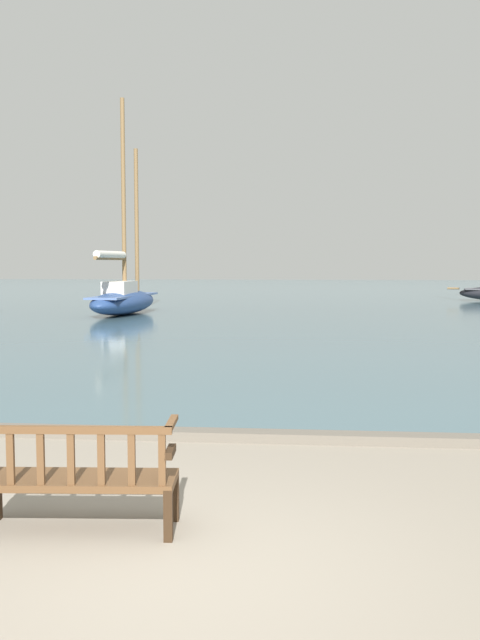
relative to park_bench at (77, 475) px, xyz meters
name	(u,v)px	position (x,y,z in m)	size (l,w,h in m)	color
ground_plane	(170,575)	(0.91, -0.74, -0.47)	(160.00, 160.00, 0.00)	gray
harbor_water	(294,294)	(0.91, 43.26, -0.43)	(100.00, 80.00, 0.08)	#476670
quay_edge_kerb	(230,435)	(0.91, 3.11, -0.41)	(40.00, 0.30, 0.12)	#675F54
park_bench	(77,475)	(0.00, 0.00, 0.00)	(1.63, 0.63, 0.92)	#322113
sailboat_nearest_starboard	(123,297)	(-5.68, 23.10, 0.34)	(2.24, 6.16, 8.76)	navy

